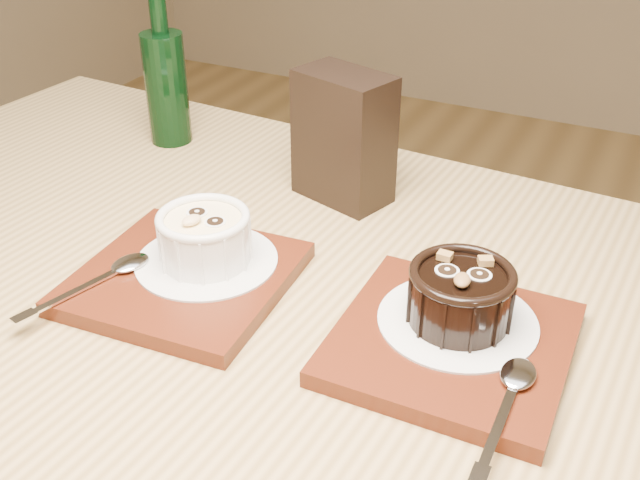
{
  "coord_description": "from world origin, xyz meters",
  "views": [
    {
      "loc": [
        0.22,
        -0.41,
        1.14
      ],
      "look_at": [
        -0.02,
        0.07,
        0.81
      ],
      "focal_mm": 42.0,
      "sensor_mm": 36.0,
      "label": 1
    }
  ],
  "objects_px": {
    "ramekin_white": "(204,235)",
    "condiment_stand": "(344,137)",
    "tray_right": "(451,344)",
    "ramekin_dark": "(461,293)",
    "tray_left": "(184,278)",
    "green_bottle": "(166,84)",
    "table": "(255,415)"
  },
  "relations": [
    {
      "from": "ramekin_white",
      "to": "tray_right",
      "type": "bearing_deg",
      "value": 15.15
    },
    {
      "from": "condiment_stand",
      "to": "green_bottle",
      "type": "xyz_separation_m",
      "value": [
        -0.26,
        0.04,
        0.0
      ]
    },
    {
      "from": "ramekin_white",
      "to": "condiment_stand",
      "type": "relative_size",
      "value": 0.6
    },
    {
      "from": "ramekin_white",
      "to": "condiment_stand",
      "type": "xyz_separation_m",
      "value": [
        0.05,
        0.2,
        0.03
      ]
    },
    {
      "from": "table",
      "to": "green_bottle",
      "type": "bearing_deg",
      "value": 134.64
    },
    {
      "from": "ramekin_white",
      "to": "table",
      "type": "bearing_deg",
      "value": -19.87
    },
    {
      "from": "ramekin_white",
      "to": "ramekin_dark",
      "type": "relative_size",
      "value": 0.99
    },
    {
      "from": "tray_right",
      "to": "ramekin_dark",
      "type": "height_order",
      "value": "ramekin_dark"
    },
    {
      "from": "ramekin_dark",
      "to": "condiment_stand",
      "type": "height_order",
      "value": "condiment_stand"
    },
    {
      "from": "tray_left",
      "to": "ramekin_white",
      "type": "height_order",
      "value": "ramekin_white"
    },
    {
      "from": "tray_right",
      "to": "ramekin_dark",
      "type": "distance_m",
      "value": 0.04
    },
    {
      "from": "tray_left",
      "to": "ramekin_dark",
      "type": "xyz_separation_m",
      "value": [
        0.24,
        0.04,
        0.04
      ]
    },
    {
      "from": "ramekin_white",
      "to": "green_bottle",
      "type": "height_order",
      "value": "green_bottle"
    },
    {
      "from": "tray_right",
      "to": "ramekin_dark",
      "type": "bearing_deg",
      "value": 95.95
    },
    {
      "from": "tray_right",
      "to": "green_bottle",
      "type": "height_order",
      "value": "green_bottle"
    },
    {
      "from": "tray_right",
      "to": "green_bottle",
      "type": "bearing_deg",
      "value": 151.48
    },
    {
      "from": "green_bottle",
      "to": "tray_right",
      "type": "bearing_deg",
      "value": -28.52
    },
    {
      "from": "green_bottle",
      "to": "ramekin_white",
      "type": "bearing_deg",
      "value": -48.18
    },
    {
      "from": "tray_right",
      "to": "condiment_stand",
      "type": "xyz_separation_m",
      "value": [
        -0.19,
        0.2,
        0.06
      ]
    },
    {
      "from": "tray_right",
      "to": "ramekin_dark",
      "type": "xyz_separation_m",
      "value": [
        -0.0,
        0.02,
        0.04
      ]
    },
    {
      "from": "tray_left",
      "to": "ramekin_white",
      "type": "bearing_deg",
      "value": 66.83
    },
    {
      "from": "ramekin_white",
      "to": "ramekin_dark",
      "type": "distance_m",
      "value": 0.23
    },
    {
      "from": "ramekin_white",
      "to": "green_bottle",
      "type": "bearing_deg",
      "value": 148.19
    },
    {
      "from": "tray_left",
      "to": "tray_right",
      "type": "distance_m",
      "value": 0.25
    },
    {
      "from": "ramekin_white",
      "to": "green_bottle",
      "type": "distance_m",
      "value": 0.32
    },
    {
      "from": "table",
      "to": "condiment_stand",
      "type": "height_order",
      "value": "condiment_stand"
    },
    {
      "from": "tray_left",
      "to": "condiment_stand",
      "type": "height_order",
      "value": "condiment_stand"
    },
    {
      "from": "ramekin_white",
      "to": "condiment_stand",
      "type": "bearing_deg",
      "value": 93.28
    },
    {
      "from": "condiment_stand",
      "to": "tray_right",
      "type": "bearing_deg",
      "value": -46.91
    },
    {
      "from": "table",
      "to": "ramekin_dark",
      "type": "xyz_separation_m",
      "value": [
        0.15,
        0.07,
        0.13
      ]
    },
    {
      "from": "table",
      "to": "condiment_stand",
      "type": "relative_size",
      "value": 8.92
    },
    {
      "from": "tray_left",
      "to": "green_bottle",
      "type": "height_order",
      "value": "green_bottle"
    }
  ]
}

